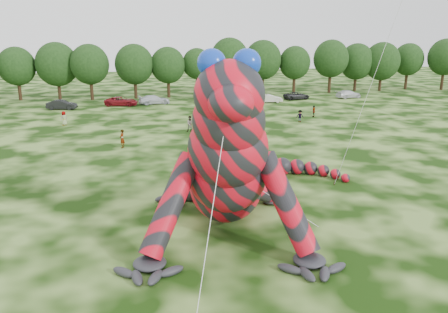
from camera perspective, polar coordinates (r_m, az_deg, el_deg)
name	(u,v)px	position (r m, az deg, el deg)	size (l,w,h in m)	color
ground	(328,220)	(27.26, 13.38, -8.12)	(240.00, 240.00, 0.00)	#16330A
inflatable_gecko	(225,134)	(25.92, 0.11, 2.97)	(17.21, 20.43, 10.22)	red
tree_4	(18,74)	(83.40, -25.36, 9.74)	(6.22, 5.60, 9.06)	black
tree_5	(57,71)	(81.91, -20.92, 10.39)	(7.16, 6.44, 9.80)	black
tree_6	(90,72)	(79.56, -17.07, 10.49)	(6.52, 5.86, 9.49)	black
tree_7	(135,71)	(79.44, -11.59, 10.83)	(6.68, 6.01, 9.48)	black
tree_8	(168,72)	(79.94, -7.31, 10.85)	(6.14, 5.53, 8.94)	black
tree_9	(197,72)	(80.95, -3.54, 10.91)	(5.27, 4.74, 8.68)	black
tree_10	(229,66)	(83.28, 0.72, 11.69)	(7.09, 6.38, 10.50)	black
tree_11	(263,67)	(84.59, 5.08, 11.54)	(7.01, 6.31, 10.07)	black
tree_12	(295,70)	(86.25, 9.20, 11.12)	(5.99, 5.39, 8.97)	black
tree_13	(331,66)	(88.49, 13.74, 11.36)	(6.83, 6.15, 10.13)	black
tree_14	(356,67)	(92.83, 16.88, 11.09)	(6.82, 6.14, 9.40)	black
tree_15	(382,67)	(94.53, 19.88, 10.98)	(7.17, 6.45, 9.63)	black
tree_16	(408,66)	(99.70, 22.85, 10.81)	(6.26, 5.63, 9.37)	black
tree_17	(444,64)	(101.38, 26.83, 10.69)	(6.98, 6.28, 10.30)	black
car_1	(62,105)	(70.66, -20.43, 6.36)	(1.53, 4.39, 1.45)	black
car_2	(121,101)	(71.73, -13.26, 7.04)	(2.39, 5.19, 1.44)	maroon
car_3	(154,100)	(72.40, -9.10, 7.33)	(2.04, 5.02, 1.46)	silver
car_4	(209,98)	(74.04, -2.00, 7.69)	(1.71, 4.25, 1.45)	#12224F
car_5	(270,98)	(73.68, 6.00, 7.55)	(1.44, 4.14, 1.37)	silver
car_6	(297,96)	(78.17, 9.47, 7.84)	(2.13, 4.62, 1.28)	#272729
car_7	(349,94)	(81.86, 15.95, 7.84)	(1.95, 4.79, 1.39)	silver
spectator_4	(64,118)	(57.86, -20.16, 4.71)	(0.85, 0.55, 1.74)	gray
spectator_0	(122,139)	(44.28, -13.17, 2.27)	(0.67, 0.44, 1.84)	gray
spectator_2	(300,116)	(57.13, 9.89, 5.22)	(1.02, 0.58, 1.57)	gray
spectator_3	(314,111)	(61.19, 11.64, 5.80)	(0.92, 0.38, 1.56)	gray
spectator_1	(190,124)	(50.63, -4.41, 4.27)	(0.90, 0.70, 1.86)	gray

